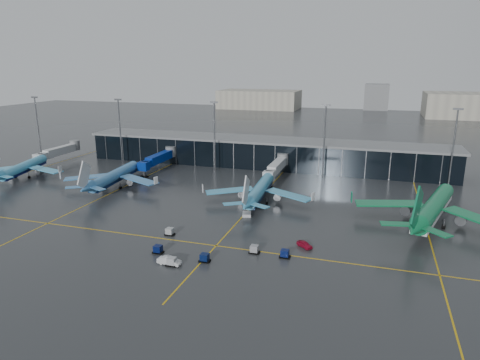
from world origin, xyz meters
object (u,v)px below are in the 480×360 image
(airliner_klm_west, at_px, (23,161))
(service_van_red, at_px, (305,244))
(airliner_klm_near, at_px, (260,183))
(airliner_aer_lingus, at_px, (435,197))
(mobile_airstair, at_px, (247,213))
(baggage_carts, at_px, (207,250))
(service_van_white, at_px, (169,261))
(airliner_arkefly, at_px, (114,169))

(airliner_klm_west, xyz_separation_m, service_van_red, (103.94, -29.95, -4.91))
(airliner_klm_west, height_order, airliner_klm_near, airliner_klm_near)
(airliner_aer_lingus, distance_m, mobile_airstair, 46.86)
(mobile_airstair, distance_m, service_van_red, 23.59)
(airliner_klm_west, bearing_deg, baggage_carts, -39.75)
(mobile_airstair, xyz_separation_m, service_van_white, (-6.43, -31.85, 0.04))
(airliner_aer_lingus, xyz_separation_m, baggage_carts, (-46.92, -33.39, -6.15))
(airliner_aer_lingus, bearing_deg, service_van_red, -122.92)
(airliner_klm_near, relative_size, mobile_airstair, 10.10)
(mobile_airstair, distance_m, service_van_white, 32.49)
(airliner_arkefly, xyz_separation_m, airliner_klm_near, (48.45, -0.68, -0.18))
(baggage_carts, distance_m, mobile_airstair, 25.02)
(baggage_carts, distance_m, service_van_red, 21.27)
(airliner_klm_near, bearing_deg, airliner_arkefly, 175.82)
(airliner_arkefly, distance_m, service_van_red, 72.21)
(airliner_klm_near, bearing_deg, mobile_airstair, -93.96)
(airliner_arkefly, height_order, airliner_klm_near, airliner_arkefly)
(airliner_klm_near, distance_m, airliner_aer_lingus, 45.75)
(mobile_airstair, bearing_deg, service_van_white, -117.34)
(airliner_klm_near, xyz_separation_m, baggage_carts, (-1.36, -37.36, -4.95))
(airliner_arkefly, relative_size, mobile_airstair, 10.42)
(airliner_arkefly, height_order, baggage_carts, airliner_arkefly)
(airliner_klm_near, xyz_separation_m, service_van_red, (17.67, -27.85, -5.03))
(airliner_arkefly, xyz_separation_m, baggage_carts, (47.09, -38.04, -5.13))
(airliner_klm_near, height_order, mobile_airstair, airliner_klm_near)
(mobile_airstair, bearing_deg, airliner_arkefly, 148.96)
(service_van_red, bearing_deg, airliner_klm_near, 70.89)
(service_van_white, bearing_deg, airliner_aer_lingus, -49.01)
(airliner_klm_near, relative_size, service_van_red, 9.34)
(airliner_arkefly, bearing_deg, service_van_white, -53.31)
(airliner_klm_near, xyz_separation_m, service_van_white, (-6.56, -44.22, -4.91))
(airliner_arkefly, xyz_separation_m, service_van_red, (66.12, -28.54, -5.22))
(airliner_klm_near, distance_m, service_van_red, 33.37)
(airliner_klm_west, distance_m, airliner_klm_near, 86.29)
(service_van_white, bearing_deg, airliner_arkefly, 46.33)
(airliner_klm_near, relative_size, airliner_aer_lingus, 0.83)
(airliner_klm_west, relative_size, service_van_red, 9.15)
(airliner_arkefly, bearing_deg, baggage_carts, -45.26)
(airliner_klm_west, xyz_separation_m, airliner_aer_lingus, (131.83, -6.07, 1.32))
(airliner_klm_west, bearing_deg, airliner_aer_lingus, -17.46)
(airliner_klm_west, distance_m, airliner_arkefly, 37.84)
(airliner_klm_west, relative_size, airliner_klm_near, 0.98)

